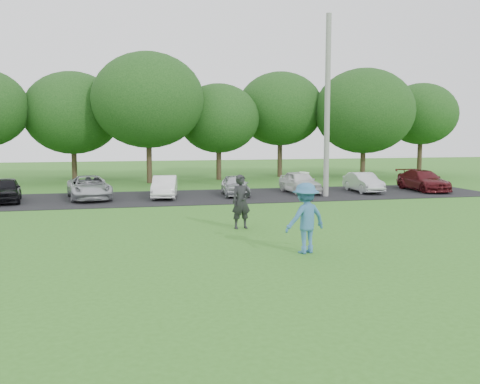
% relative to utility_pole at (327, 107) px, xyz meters
% --- Properties ---
extents(ground, '(100.00, 100.00, 0.00)m').
position_rel_utility_pole_xyz_m(ground, '(-6.54, -11.63, -4.69)').
color(ground, '#367120').
rests_on(ground, ground).
extents(parking_lot, '(32.00, 6.50, 0.03)m').
position_rel_utility_pole_xyz_m(parking_lot, '(-6.54, 1.37, -4.68)').
color(parking_lot, black).
rests_on(parking_lot, ground).
extents(utility_pole, '(0.28, 0.28, 9.38)m').
position_rel_utility_pole_xyz_m(utility_pole, '(0.00, 0.00, 0.00)').
color(utility_pole, gray).
rests_on(utility_pole, ground).
extents(frisbee_player, '(1.44, 1.10, 2.28)m').
position_rel_utility_pole_xyz_m(frisbee_player, '(-5.62, -12.23, -3.70)').
color(frisbee_player, teal).
rests_on(frisbee_player, ground).
extents(camera_bystander, '(0.74, 0.53, 1.90)m').
position_rel_utility_pole_xyz_m(camera_bystander, '(-6.48, -8.10, -3.74)').
color(camera_bystander, black).
rests_on(camera_bystander, ground).
extents(parked_cars, '(27.80, 4.62, 1.22)m').
position_rel_utility_pole_xyz_m(parked_cars, '(-6.19, 1.41, -4.09)').
color(parked_cars, black).
rests_on(parked_cars, parking_lot).
extents(tree_row, '(42.39, 9.85, 8.64)m').
position_rel_utility_pole_xyz_m(tree_row, '(-5.03, 11.13, 0.22)').
color(tree_row, '#38281C').
rests_on(tree_row, ground).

